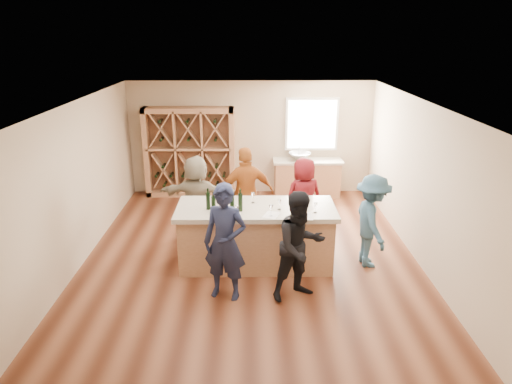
{
  "coord_description": "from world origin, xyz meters",
  "views": [
    {
      "loc": [
        0.03,
        -7.62,
        3.93
      ],
      "look_at": [
        0.1,
        0.2,
        1.15
      ],
      "focal_mm": 32.0,
      "sensor_mm": 36.0,
      "label": 1
    }
  ],
  "objects_px": {
    "wine_bottle_a": "(208,201)",
    "wine_bottle_c": "(223,201)",
    "wine_bottle_d": "(232,205)",
    "wine_rack": "(190,152)",
    "wine_bottle_e": "(240,202)",
    "sink": "(300,156)",
    "person_far_left": "(197,197)",
    "person_server": "(372,221)",
    "person_near_right": "(300,246)",
    "person_far_mid": "(247,193)",
    "tasting_counter_base": "(256,238)",
    "person_near_left": "(225,243)",
    "person_far_right": "(304,198)",
    "wine_bottle_b": "(214,205)"
  },
  "relations": [
    {
      "from": "person_far_mid",
      "to": "wine_bottle_b",
      "type": "bearing_deg",
      "value": 55.44
    },
    {
      "from": "person_near_right",
      "to": "person_far_left",
      "type": "relative_size",
      "value": 1.03
    },
    {
      "from": "wine_bottle_c",
      "to": "person_far_mid",
      "type": "height_order",
      "value": "person_far_mid"
    },
    {
      "from": "wine_bottle_a",
      "to": "wine_bottle_c",
      "type": "xyz_separation_m",
      "value": [
        0.25,
        -0.02,
        0.01
      ]
    },
    {
      "from": "wine_bottle_a",
      "to": "person_far_right",
      "type": "bearing_deg",
      "value": 36.21
    },
    {
      "from": "wine_bottle_e",
      "to": "person_far_left",
      "type": "relative_size",
      "value": 0.18
    },
    {
      "from": "tasting_counter_base",
      "to": "person_far_mid",
      "type": "height_order",
      "value": "person_far_mid"
    },
    {
      "from": "person_near_right",
      "to": "wine_bottle_d",
      "type": "bearing_deg",
      "value": 116.73
    },
    {
      "from": "wine_bottle_b",
      "to": "wine_bottle_c",
      "type": "distance_m",
      "value": 0.21
    },
    {
      "from": "wine_rack",
      "to": "wine_bottle_e",
      "type": "bearing_deg",
      "value": -70.72
    },
    {
      "from": "sink",
      "to": "tasting_counter_base",
      "type": "distance_m",
      "value": 3.76
    },
    {
      "from": "sink",
      "to": "wine_bottle_e",
      "type": "relative_size",
      "value": 1.77
    },
    {
      "from": "sink",
      "to": "person_far_left",
      "type": "height_order",
      "value": "person_far_left"
    },
    {
      "from": "person_near_left",
      "to": "person_far_right",
      "type": "bearing_deg",
      "value": 73.54
    },
    {
      "from": "sink",
      "to": "wine_bottle_e",
      "type": "bearing_deg",
      "value": -110.06
    },
    {
      "from": "wine_bottle_a",
      "to": "person_far_mid",
      "type": "height_order",
      "value": "person_far_mid"
    },
    {
      "from": "person_near_right",
      "to": "person_far_mid",
      "type": "xyz_separation_m",
      "value": [
        -0.83,
        2.2,
        0.06
      ]
    },
    {
      "from": "sink",
      "to": "wine_bottle_a",
      "type": "relative_size",
      "value": 1.85
    },
    {
      "from": "wine_bottle_d",
      "to": "person_far_left",
      "type": "xyz_separation_m",
      "value": [
        -0.76,
        1.43,
        -0.39
      ]
    },
    {
      "from": "person_far_right",
      "to": "person_near_left",
      "type": "bearing_deg",
      "value": 37.37
    },
    {
      "from": "person_far_right",
      "to": "person_far_left",
      "type": "relative_size",
      "value": 0.96
    },
    {
      "from": "person_far_left",
      "to": "tasting_counter_base",
      "type": "bearing_deg",
      "value": 141.19
    },
    {
      "from": "person_far_left",
      "to": "wine_bottle_c",
      "type": "bearing_deg",
      "value": 121.47
    },
    {
      "from": "wine_bottle_a",
      "to": "person_far_right",
      "type": "relative_size",
      "value": 0.18
    },
    {
      "from": "wine_rack",
      "to": "person_far_left",
      "type": "xyz_separation_m",
      "value": [
        0.44,
        -2.47,
        -0.26
      ]
    },
    {
      "from": "wine_bottle_a",
      "to": "wine_bottle_d",
      "type": "height_order",
      "value": "same"
    },
    {
      "from": "tasting_counter_base",
      "to": "wine_bottle_a",
      "type": "relative_size",
      "value": 8.88
    },
    {
      "from": "person_near_left",
      "to": "person_far_mid",
      "type": "relative_size",
      "value": 1.0
    },
    {
      "from": "sink",
      "to": "wine_bottle_c",
      "type": "distance_m",
      "value": 4.05
    },
    {
      "from": "wine_bottle_a",
      "to": "wine_bottle_d",
      "type": "distance_m",
      "value": 0.44
    },
    {
      "from": "sink",
      "to": "wine_bottle_a",
      "type": "height_order",
      "value": "wine_bottle_a"
    },
    {
      "from": "wine_bottle_d",
      "to": "person_near_right",
      "type": "bearing_deg",
      "value": -37.8
    },
    {
      "from": "person_far_right",
      "to": "person_server",
      "type": "bearing_deg",
      "value": 110.02
    },
    {
      "from": "wine_rack",
      "to": "wine_bottle_b",
      "type": "relative_size",
      "value": 7.53
    },
    {
      "from": "wine_bottle_e",
      "to": "tasting_counter_base",
      "type": "bearing_deg",
      "value": 34.81
    },
    {
      "from": "tasting_counter_base",
      "to": "wine_bottle_d",
      "type": "height_order",
      "value": "wine_bottle_d"
    },
    {
      "from": "person_near_left",
      "to": "person_far_right",
      "type": "height_order",
      "value": "person_near_left"
    },
    {
      "from": "tasting_counter_base",
      "to": "wine_bottle_a",
      "type": "xyz_separation_m",
      "value": [
        -0.8,
        -0.1,
        0.73
      ]
    },
    {
      "from": "wine_bottle_c",
      "to": "person_far_left",
      "type": "bearing_deg",
      "value": 114.98
    },
    {
      "from": "person_server",
      "to": "person_far_left",
      "type": "distance_m",
      "value": 3.37
    },
    {
      "from": "tasting_counter_base",
      "to": "person_near_left",
      "type": "distance_m",
      "value": 1.23
    },
    {
      "from": "wine_bottle_a",
      "to": "wine_rack",
      "type": "bearing_deg",
      "value": 101.95
    },
    {
      "from": "wine_bottle_c",
      "to": "wine_bottle_d",
      "type": "relative_size",
      "value": 1.04
    },
    {
      "from": "sink",
      "to": "wine_bottle_d",
      "type": "distance_m",
      "value": 4.12
    },
    {
      "from": "person_far_left",
      "to": "sink",
      "type": "bearing_deg",
      "value": -126.83
    },
    {
      "from": "person_far_mid",
      "to": "person_far_left",
      "type": "relative_size",
      "value": 1.1
    },
    {
      "from": "wine_bottle_b",
      "to": "person_server",
      "type": "height_order",
      "value": "person_server"
    },
    {
      "from": "person_far_left",
      "to": "person_near_right",
      "type": "bearing_deg",
      "value": 135.32
    },
    {
      "from": "wine_bottle_b",
      "to": "person_far_mid",
      "type": "relative_size",
      "value": 0.16
    },
    {
      "from": "wine_bottle_b",
      "to": "person_server",
      "type": "distance_m",
      "value": 2.73
    }
  ]
}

